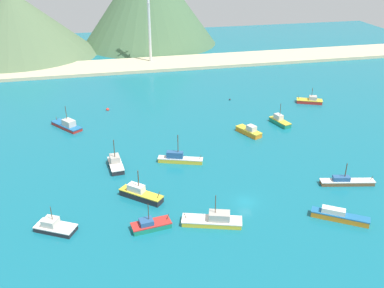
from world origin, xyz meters
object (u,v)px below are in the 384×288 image
object	(u,v)px
fishing_boat_5	(54,227)
fishing_boat_11	(339,216)
fishing_boat_2	(150,225)
fishing_boat_3	(214,220)
fishing_boat_4	(280,121)
fishing_boat_6	(179,159)
buoy_1	(230,100)
fishing_boat_1	(310,101)
buoy_0	(108,110)
fishing_boat_7	(140,194)
radio_tower	(149,14)
fishing_boat_8	(249,131)
fishing_boat_10	(346,181)
fishing_boat_0	(116,164)
fishing_boat_9	(67,125)

from	to	relation	value
fishing_boat_5	fishing_boat_11	distance (m)	50.97
fishing_boat_2	fishing_boat_3	bearing A→B (deg)	-6.23
fishing_boat_4	fishing_boat_6	size ratio (longest dim) A/B	0.71
fishing_boat_6	buoy_1	size ratio (longest dim) A/B	16.62
fishing_boat_11	fishing_boat_1	bearing A→B (deg)	68.38
buoy_0	buoy_1	size ratio (longest dim) A/B	1.61
fishing_boat_2	fishing_boat_5	distance (m)	16.81
fishing_boat_2	fishing_boat_7	xyz separation A→B (m)	(-0.68, 9.97, 0.29)
radio_tower	buoy_1	bearing A→B (deg)	-68.38
fishing_boat_8	fishing_boat_10	bearing A→B (deg)	-67.90
fishing_boat_0	buoy_1	world-z (taller)	fishing_boat_0
fishing_boat_1	fishing_boat_10	distance (m)	48.18
fishing_boat_3	buoy_1	xyz separation A→B (m)	(21.75, 61.10, -0.76)
fishing_boat_0	fishing_boat_8	size ratio (longest dim) A/B	0.94
fishing_boat_10	fishing_boat_11	world-z (taller)	fishing_boat_10
fishing_boat_9	fishing_boat_7	bearing A→B (deg)	-68.38
fishing_boat_2	fishing_boat_4	distance (m)	56.06
fishing_boat_6	fishing_boat_9	xyz separation A→B (m)	(-25.56, 25.43, -0.06)
fishing_boat_4	fishing_boat_6	xyz separation A→B (m)	(-31.08, -15.49, -0.01)
fishing_boat_11	buoy_1	distance (m)	64.79
fishing_boat_6	fishing_boat_7	xyz separation A→B (m)	(-10.29, -13.09, 0.10)
fishing_boat_1	radio_tower	world-z (taller)	radio_tower
fishing_boat_5	fishing_boat_7	world-z (taller)	fishing_boat_7
buoy_0	fishing_boat_8	bearing A→B (deg)	-35.71
fishing_boat_2	fishing_boat_4	size ratio (longest dim) A/B	1.00
fishing_boat_0	fishing_boat_7	bearing A→B (deg)	-73.87
fishing_boat_6	fishing_boat_10	size ratio (longest dim) A/B	0.91
fishing_boat_0	fishing_boat_11	size ratio (longest dim) A/B	0.77
fishing_boat_7	buoy_1	distance (m)	60.22
buoy_0	fishing_boat_3	bearing A→B (deg)	-75.10
radio_tower	fishing_boat_3	bearing A→B (deg)	-91.67
fishing_boat_9	fishing_boat_10	world-z (taller)	fishing_boat_9
fishing_boat_1	fishing_boat_2	xyz separation A→B (m)	(-56.34, -51.90, -0.04)
fishing_boat_2	fishing_boat_6	xyz separation A→B (m)	(9.61, 23.06, 0.19)
fishing_boat_3	fishing_boat_5	xyz separation A→B (m)	(-27.81, 4.31, -0.07)
fishing_boat_2	radio_tower	bearing A→B (deg)	82.30
fishing_boat_6	fishing_boat_10	distance (m)	36.37
fishing_boat_6	buoy_1	distance (m)	43.63
fishing_boat_8	buoy_1	xyz separation A→B (m)	(2.70, 25.81, -0.82)
fishing_boat_3	fishing_boat_5	distance (m)	28.14
fishing_boat_1	fishing_boat_11	xyz separation A→B (m)	(-22.52, -56.81, 0.05)
fishing_boat_1	fishing_boat_9	xyz separation A→B (m)	(-72.28, -3.41, 0.09)
fishing_boat_10	buoy_0	bearing A→B (deg)	131.11
fishing_boat_6	radio_tower	size ratio (longest dim) A/B	0.27
fishing_boat_0	fishing_boat_8	xyz separation A→B (m)	(34.97, 10.39, -0.02)
fishing_boat_1	buoy_0	world-z (taller)	fishing_boat_1
fishing_boat_8	fishing_boat_3	bearing A→B (deg)	-118.36
fishing_boat_2	fishing_boat_4	world-z (taller)	fishing_boat_4
fishing_boat_1	buoy_1	distance (m)	24.64
fishing_boat_0	fishing_boat_9	world-z (taller)	fishing_boat_0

